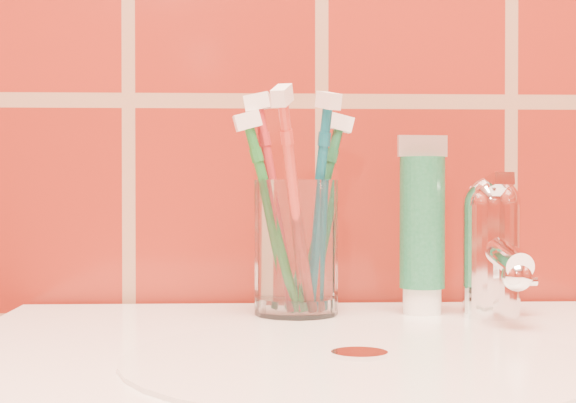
{
  "coord_description": "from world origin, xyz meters",
  "views": [
    {
      "loc": [
        -0.07,
        0.36,
        0.96
      ],
      "look_at": [
        -0.04,
        1.08,
        0.95
      ],
      "focal_mm": 55.0,
      "sensor_mm": 36.0,
      "label": 1
    }
  ],
  "objects": [
    {
      "name": "glass_tumbler",
      "position": [
        -0.03,
        1.11,
        0.91
      ],
      "size": [
        0.09,
        0.09,
        0.12
      ],
      "primitive_type": "cylinder",
      "rotation": [
        0.0,
        0.0,
        -0.3
      ],
      "color": "white",
      "rests_on": "pedestal_sink"
    },
    {
      "name": "toothpaste_tube",
      "position": [
        0.08,
        1.11,
        0.92
      ],
      "size": [
        0.04,
        0.04,
        0.15
      ],
      "rotation": [
        0.0,
        0.0,
        0.09
      ],
      "color": "white",
      "rests_on": "pedestal_sink"
    },
    {
      "name": "faucet",
      "position": [
        0.14,
        1.09,
        0.91
      ],
      "size": [
        0.05,
        0.11,
        0.12
      ],
      "color": "white",
      "rests_on": "pedestal_sink"
    },
    {
      "name": "toothbrush_0",
      "position": [
        -0.01,
        1.1,
        0.94
      ],
      "size": [
        0.08,
        0.1,
        0.2
      ],
      "primitive_type": null,
      "rotation": [
        0.19,
        0.0,
        0.55
      ],
      "color": "#0D5A6E",
      "rests_on": "glass_tumbler"
    },
    {
      "name": "toothbrush_1",
      "position": [
        -0.03,
        1.08,
        0.94
      ],
      "size": [
        0.1,
        0.16,
        0.21
      ],
      "primitive_type": null,
      "rotation": [
        0.37,
        0.0,
        -0.36
      ],
      "color": "#B83327",
      "rests_on": "glass_tumbler"
    },
    {
      "name": "toothbrush_2",
      "position": [
        -0.05,
        1.1,
        0.94
      ],
      "size": [
        0.09,
        0.08,
        0.18
      ],
      "primitive_type": null,
      "rotation": [
        0.27,
        0.0,
        -1.42
      ],
      "color": "#1D6F2B",
      "rests_on": "glass_tumbler"
    },
    {
      "name": "toothbrush_3",
      "position": [
        -0.01,
        1.12,
        0.94
      ],
      "size": [
        0.08,
        0.07,
        0.18
      ],
      "primitive_type": null,
      "rotation": [
        0.25,
        0.0,
        1.66
      ],
      "color": "#1B673E",
      "rests_on": "glass_tumbler"
    },
    {
      "name": "toothbrush_4",
      "position": [
        -0.05,
        1.11,
        0.94
      ],
      "size": [
        0.07,
        0.06,
        0.2
      ],
      "primitive_type": null,
      "rotation": [
        0.18,
        0.0,
        -1.72
      ],
      "color": "#A22226",
      "rests_on": "glass_tumbler"
    }
  ]
}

